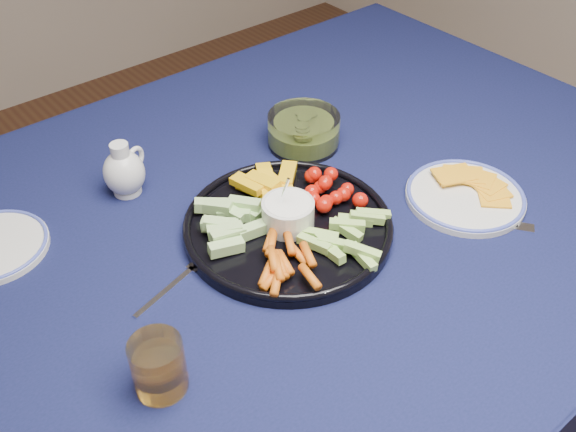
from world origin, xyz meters
TOP-DOWN VIEW (x-y plane):
  - dining_table at (0.00, 0.00)m, footprint 1.67×1.07m
  - crudite_platter at (0.04, -0.05)m, footprint 0.34×0.34m
  - creamer_pitcher at (-0.11, 0.21)m, footprint 0.09×0.07m
  - pickle_bowl at (0.22, 0.13)m, footprint 0.14×0.14m
  - cheese_plate at (0.33, -0.18)m, footprint 0.20×0.20m
  - juice_tumbler at (-0.27, -0.17)m, footprint 0.07×0.07m
  - fork_left at (-0.16, -0.03)m, footprint 0.14×0.05m
  - fork_right at (0.31, -0.25)m, footprint 0.10×0.14m

SIDE VIEW (x-z plane):
  - dining_table at x=0.00m, z-range 0.29..1.03m
  - fork_left at x=-0.16m, z-range 0.75..0.75m
  - fork_right at x=0.31m, z-range 0.75..0.75m
  - cheese_plate at x=0.33m, z-range 0.74..0.77m
  - crudite_platter at x=0.04m, z-range 0.71..0.82m
  - pickle_bowl at x=0.22m, z-range 0.74..0.81m
  - juice_tumbler at x=-0.27m, z-range 0.74..0.82m
  - creamer_pitcher at x=-0.11m, z-range 0.74..0.84m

